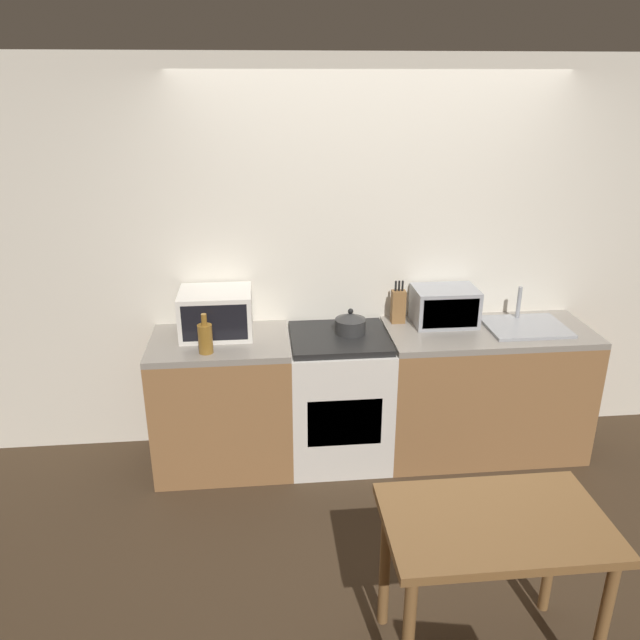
{
  "coord_description": "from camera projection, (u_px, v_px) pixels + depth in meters",
  "views": [
    {
      "loc": [
        -0.73,
        -2.89,
        2.46
      ],
      "look_at": [
        -0.37,
        0.69,
        1.05
      ],
      "focal_mm": 35.0,
      "sensor_mm": 36.0,
      "label": 1
    }
  ],
  "objects": [
    {
      "name": "counter_right_run",
      "position": [
        483.0,
        390.0,
        4.28
      ],
      "size": [
        1.35,
        0.62,
        0.9
      ],
      "color": "olive",
      "rests_on": "ground_plane"
    },
    {
      "name": "wall_back",
      "position": [
        368.0,
        260.0,
        4.21
      ],
      "size": [
        10.0,
        0.06,
        2.6
      ],
      "color": "silver",
      "rests_on": "ground_plane"
    },
    {
      "name": "sink_basin",
      "position": [
        525.0,
        326.0,
        4.14
      ],
      "size": [
        0.52,
        0.42,
        0.24
      ],
      "color": "#999BA0",
      "rests_on": "counter_right_run"
    },
    {
      "name": "kettle",
      "position": [
        350.0,
        323.0,
        4.04
      ],
      "size": [
        0.2,
        0.2,
        0.17
      ],
      "color": "#2D2D2D",
      "rests_on": "stove_range"
    },
    {
      "name": "microwave",
      "position": [
        216.0,
        313.0,
        3.99
      ],
      "size": [
        0.46,
        0.37,
        0.29
      ],
      "color": "silver",
      "rests_on": "counter_left_run"
    },
    {
      "name": "toaster_oven",
      "position": [
        445.0,
        306.0,
        4.17
      ],
      "size": [
        0.42,
        0.3,
        0.25
      ],
      "color": "#999BA0",
      "rests_on": "counter_right_run"
    },
    {
      "name": "ground_plane",
      "position": [
        394.0,
        527.0,
        3.64
      ],
      "size": [
        16.0,
        16.0,
        0.0
      ],
      "primitive_type": "plane",
      "color": "#3D2D1E"
    },
    {
      "name": "counter_left_run",
      "position": [
        223.0,
        402.0,
        4.11
      ],
      "size": [
        0.88,
        0.62,
        0.9
      ],
      "color": "olive",
      "rests_on": "ground_plane"
    },
    {
      "name": "knife_block",
      "position": [
        398.0,
        306.0,
        4.19
      ],
      "size": [
        0.09,
        0.07,
        0.29
      ],
      "color": "brown",
      "rests_on": "counter_right_run"
    },
    {
      "name": "stove_range",
      "position": [
        339.0,
        397.0,
        4.18
      ],
      "size": [
        0.65,
        0.62,
        0.9
      ],
      "color": "silver",
      "rests_on": "ground_plane"
    },
    {
      "name": "bottle",
      "position": [
        205.0,
        338.0,
        3.73
      ],
      "size": [
        0.09,
        0.09,
        0.25
      ],
      "color": "olive",
      "rests_on": "counter_left_run"
    },
    {
      "name": "dining_table",
      "position": [
        493.0,
        541.0,
        2.61
      ],
      "size": [
        0.93,
        0.58,
        0.76
      ],
      "color": "brown",
      "rests_on": "ground_plane"
    }
  ]
}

